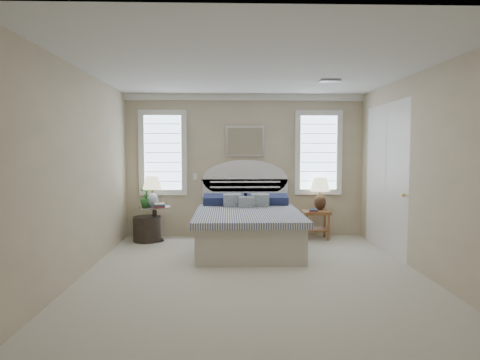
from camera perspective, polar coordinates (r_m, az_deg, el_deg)
name	(u,v)px	position (r m, az deg, el deg)	size (l,w,h in m)	color
floor	(253,273)	(5.89, 1.69, -12.25)	(4.50, 5.00, 0.01)	beige
ceiling	(253,69)	(5.75, 1.75, 14.54)	(4.50, 5.00, 0.01)	silver
wall_back	(245,166)	(8.16, 0.66, 1.91)	(4.50, 0.02, 2.70)	beige
wall_left	(81,173)	(5.97, -20.40, 0.89)	(0.02, 5.00, 2.70)	beige
wall_right	(420,172)	(6.22, 22.90, 0.94)	(0.02, 5.00, 2.70)	beige
crown_molding	(245,97)	(8.17, 0.68, 10.97)	(4.50, 0.08, 0.12)	white
hvac_vent	(330,81)	(6.70, 11.87, 12.77)	(0.30, 0.20, 0.02)	#B2B2B2
switch_plate	(195,176)	(8.17, -6.01, 0.48)	(0.08, 0.01, 0.12)	white
window_left	(163,153)	(8.21, -10.22, 3.60)	(0.90, 0.06, 1.60)	silver
window_right	(318,153)	(8.31, 10.38, 3.61)	(0.90, 0.06, 1.60)	silver
painting	(245,141)	(8.11, 0.68, 5.22)	(0.74, 0.04, 0.58)	silver
closet_door	(385,178)	(7.32, 18.82, 0.28)	(0.02, 1.80, 2.40)	white
bed	(247,225)	(7.22, 1.00, -6.07)	(1.72, 2.28, 1.47)	beige
side_table_left	(155,220)	(7.91, -11.29, -5.26)	(0.56, 0.56, 0.63)	black
nightstand_right	(316,218)	(8.06, 10.07, -5.07)	(0.50, 0.40, 0.53)	brown
floor_pot	(147,229)	(7.96, -12.28, -6.38)	(0.50, 0.50, 0.45)	black
lamp_left	(152,188)	(7.81, -11.61, -1.07)	(0.44, 0.44, 0.56)	silver
lamp_right	(320,190)	(8.15, 10.61, -1.31)	(0.50, 0.50, 0.61)	black
potted_plant	(146,196)	(7.83, -12.41, -2.13)	(0.22, 0.22, 0.39)	#387E32
books_left	(160,206)	(7.70, -10.67, -3.38)	(0.22, 0.17, 0.08)	maroon
books_right	(314,211)	(7.90, 9.80, -4.03)	(0.17, 0.13, 0.04)	maroon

